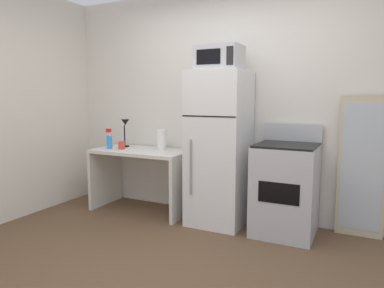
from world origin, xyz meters
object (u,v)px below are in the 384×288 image
at_px(desk_lamp, 125,128).
at_px(oven_range, 285,189).
at_px(desk, 142,168).
at_px(spray_bottle, 109,141).
at_px(microwave, 219,58).
at_px(coffee_mug, 122,145).
at_px(leaning_mirror, 362,167).
at_px(refrigerator, 219,149).
at_px(paper_towel_roll, 162,140).

relative_size(desk_lamp, oven_range, 0.32).
bearing_deg(desk, desk_lamp, 163.79).
height_order(desk, spray_bottle, spray_bottle).
bearing_deg(microwave, coffee_mug, -176.95).
bearing_deg(leaning_mirror, spray_bottle, -172.13).
height_order(desk, refrigerator, refrigerator).
height_order(microwave, oven_range, microwave).
xyz_separation_m(microwave, leaning_mirror, (1.40, 0.28, -1.08)).
distance_m(refrigerator, leaning_mirror, 1.43).
bearing_deg(desk_lamp, microwave, -4.43).
height_order(paper_towel_roll, coffee_mug, paper_towel_roll).
distance_m(coffee_mug, spray_bottle, 0.16).
distance_m(desk, spray_bottle, 0.52).
xyz_separation_m(desk_lamp, microwave, (1.31, -0.10, 0.79)).
height_order(paper_towel_roll, oven_range, oven_range).
bearing_deg(microwave, paper_towel_roll, 170.94).
height_order(spray_bottle, refrigerator, refrigerator).
xyz_separation_m(coffee_mug, spray_bottle, (-0.15, -0.04, 0.05)).
height_order(desk, coffee_mug, coffee_mug).
bearing_deg(paper_towel_roll, desk, -151.57).
xyz_separation_m(coffee_mug, microwave, (1.24, 0.07, 0.99)).
bearing_deg(leaning_mirror, coffee_mug, -172.60).
height_order(refrigerator, microwave, microwave).
xyz_separation_m(paper_towel_roll, refrigerator, (0.79, -0.10, -0.04)).
distance_m(oven_range, leaning_mirror, 0.76).
distance_m(spray_bottle, microwave, 1.68).
xyz_separation_m(coffee_mug, leaning_mirror, (2.64, 0.34, -0.10)).
distance_m(desk, paper_towel_roll, 0.42).
relative_size(desk, paper_towel_roll, 4.92).
relative_size(spray_bottle, oven_range, 0.23).
height_order(desk_lamp, leaning_mirror, leaning_mirror).
bearing_deg(desk, refrigerator, 0.55).
bearing_deg(leaning_mirror, oven_range, -159.48).
relative_size(desk_lamp, spray_bottle, 1.42).
relative_size(spray_bottle, refrigerator, 0.15).
relative_size(spray_bottle, leaning_mirror, 0.18).
height_order(spray_bottle, leaning_mirror, leaning_mirror).
bearing_deg(leaning_mirror, refrigerator, -169.67).
bearing_deg(refrigerator, leaning_mirror, 10.33).
bearing_deg(desk, leaning_mirror, 6.31).
bearing_deg(microwave, desk, 179.34).
bearing_deg(desk_lamp, refrigerator, -3.51).
xyz_separation_m(spray_bottle, oven_range, (2.11, 0.13, -0.38)).
height_order(desk_lamp, spray_bottle, desk_lamp).
height_order(desk_lamp, oven_range, desk_lamp).
relative_size(refrigerator, microwave, 3.60).
height_order(desk_lamp, refrigerator, refrigerator).
xyz_separation_m(desk_lamp, refrigerator, (1.31, -0.08, -0.16)).
height_order(desk, microwave, microwave).
relative_size(desk, desk_lamp, 3.34).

